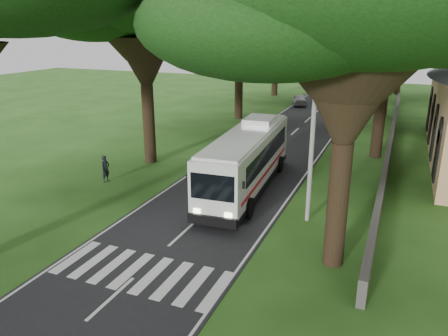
% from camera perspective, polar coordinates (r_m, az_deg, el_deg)
% --- Properties ---
extents(ground, '(140.00, 140.00, 0.00)m').
position_cam_1_polar(ground, '(21.00, -7.95, -10.75)').
color(ground, '#214714').
rests_on(ground, ground).
extents(road, '(8.00, 120.00, 0.04)m').
position_cam_1_polar(road, '(43.03, 8.94, 4.44)').
color(road, black).
rests_on(road, ground).
extents(crosswalk, '(8.00, 3.00, 0.01)m').
position_cam_1_polar(crosswalk, '(19.55, -10.95, -13.30)').
color(crosswalk, silver).
rests_on(crosswalk, ground).
extents(property_wall, '(0.35, 50.00, 1.20)m').
position_cam_1_polar(property_wall, '(40.85, 21.00, 3.55)').
color(property_wall, '#383533').
rests_on(property_wall, ground).
extents(pole_near, '(1.60, 0.24, 8.00)m').
position_cam_1_polar(pole_near, '(22.88, 11.40, 2.84)').
color(pole_near, gray).
rests_on(pole_near, ground).
extents(pole_mid, '(1.60, 0.24, 8.00)m').
position_cam_1_polar(pole_mid, '(42.34, 16.89, 9.42)').
color(pole_mid, gray).
rests_on(pole_mid, ground).
extents(pole_far, '(1.60, 0.24, 8.00)m').
position_cam_1_polar(pole_far, '(62.14, 18.95, 11.81)').
color(pole_far, gray).
rests_on(pole_far, ground).
extents(tree_l_midb, '(15.01, 15.01, 15.21)m').
position_cam_1_polar(tree_l_midb, '(48.83, 2.05, 20.34)').
color(tree_l_midb, black).
rests_on(tree_l_midb, ground).
extents(tree_l_far, '(13.15, 13.15, 15.43)m').
position_cam_1_polar(tree_l_far, '(66.27, 6.99, 20.13)').
color(tree_l_far, black).
rests_on(tree_l_far, ground).
extents(tree_r_midb, '(13.78, 13.78, 15.01)m').
position_cam_1_polar(tree_r_midb, '(53.79, 21.40, 19.02)').
color(tree_r_midb, black).
rests_on(tree_r_midb, ground).
extents(tree_r_far, '(12.72, 12.72, 14.24)m').
position_cam_1_polar(tree_r_far, '(71.74, 22.70, 17.91)').
color(tree_r_far, black).
rests_on(tree_r_far, ground).
extents(coach_bus, '(3.64, 12.91, 3.76)m').
position_cam_1_polar(coach_bus, '(27.68, 3.02, 1.22)').
color(coach_bus, white).
rests_on(coach_bus, ground).
extents(distant_car_a, '(2.88, 4.58, 1.45)m').
position_cam_1_polar(distant_car_a, '(58.59, 9.83, 8.79)').
color(distant_car_a, '#A2A1A6').
rests_on(distant_car_a, road).
extents(distant_car_b, '(2.33, 3.99, 1.24)m').
position_cam_1_polar(distant_car_b, '(74.55, 14.19, 10.41)').
color(distant_car_b, navy).
rests_on(distant_car_b, road).
extents(distant_car_c, '(1.73, 4.21, 1.22)m').
position_cam_1_polar(distant_car_c, '(72.24, 15.47, 10.07)').
color(distant_car_c, maroon).
rests_on(distant_car_c, road).
extents(pedestrian, '(0.51, 0.71, 1.83)m').
position_cam_1_polar(pedestrian, '(30.31, -15.23, -0.09)').
color(pedestrian, black).
rests_on(pedestrian, ground).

